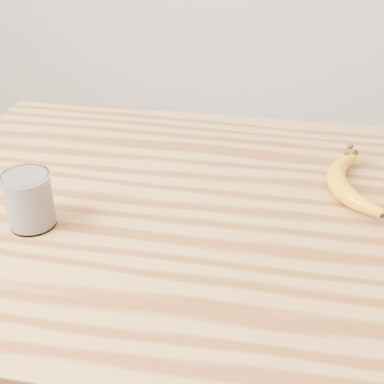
# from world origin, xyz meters

# --- Properties ---
(table) EXTENTS (1.20, 0.80, 0.90)m
(table) POSITION_xyz_m (0.00, 0.00, 0.77)
(table) COLOR #A2763F
(table) RESTS_ON ground
(smoothie_glass) EXTENTS (0.07, 0.07, 0.09)m
(smoothie_glass) POSITION_xyz_m (-0.32, -0.11, 0.95)
(smoothie_glass) COLOR white
(smoothie_glass) RESTS_ON table
(banana) EXTENTS (0.15, 0.30, 0.04)m
(banana) POSITION_xyz_m (0.15, 0.09, 0.92)
(banana) COLOR orange
(banana) RESTS_ON table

